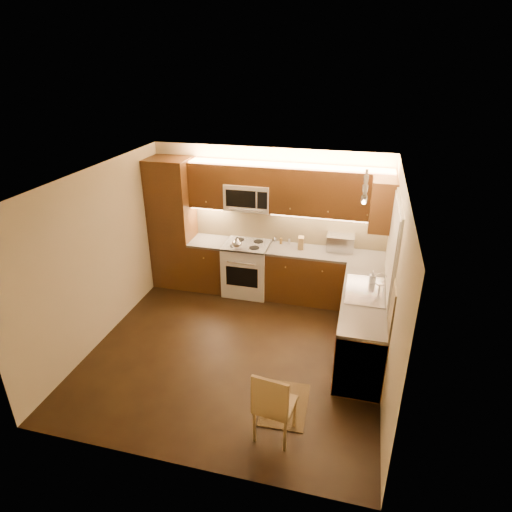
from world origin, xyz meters
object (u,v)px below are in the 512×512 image
(sink, at_px, (366,286))
(toaster_oven, at_px, (340,242))
(soap_bottle, at_px, (373,277))
(microwave, at_px, (249,196))
(dining_chair, at_px, (275,403))
(stove, at_px, (247,268))
(kettle, at_px, (237,243))
(knife_block, at_px, (301,243))

(sink, bearing_deg, toaster_oven, 108.76)
(toaster_oven, height_order, soap_bottle, toaster_oven)
(microwave, relative_size, soap_bottle, 3.89)
(sink, height_order, toaster_oven, toaster_oven)
(soap_bottle, relative_size, dining_chair, 0.22)
(stove, bearing_deg, soap_bottle, -22.79)
(stove, xyz_separation_m, kettle, (-0.11, -0.22, 0.56))
(kettle, distance_m, knife_block, 1.07)
(microwave, height_order, kettle, microwave)
(toaster_oven, xyz_separation_m, dining_chair, (-0.40, -3.23, -0.58))
(sink, relative_size, dining_chair, 0.95)
(stove, height_order, dining_chair, stove)
(microwave, distance_m, toaster_oven, 1.70)
(toaster_oven, xyz_separation_m, soap_bottle, (0.53, -1.07, -0.04))
(sink, distance_m, toaster_oven, 1.39)
(microwave, distance_m, sink, 2.48)
(microwave, xyz_separation_m, knife_block, (0.91, -0.05, -0.72))
(stove, xyz_separation_m, soap_bottle, (2.08, -0.88, 0.54))
(knife_block, bearing_deg, dining_chair, -92.02)
(stove, bearing_deg, microwave, 90.00)
(stove, relative_size, soap_bottle, 4.71)
(dining_chair, bearing_deg, microwave, 117.28)
(sink, bearing_deg, stove, 150.64)
(kettle, relative_size, knife_block, 1.01)
(microwave, relative_size, dining_chair, 0.84)
(microwave, relative_size, kettle, 3.70)
(knife_block, bearing_deg, microwave, 170.63)
(toaster_oven, distance_m, dining_chair, 3.30)
(sink, xyz_separation_m, kettle, (-2.11, 0.90, 0.05))
(knife_block, xyz_separation_m, soap_bottle, (1.17, -0.96, -0.00))
(toaster_oven, relative_size, dining_chair, 0.49)
(kettle, height_order, toaster_oven, toaster_oven)
(kettle, height_order, dining_chair, kettle)
(toaster_oven, bearing_deg, dining_chair, -98.41)
(sink, distance_m, dining_chair, 2.16)
(kettle, bearing_deg, sink, -23.60)
(stove, xyz_separation_m, knife_block, (0.91, 0.09, 0.54))
(toaster_oven, bearing_deg, soap_bottle, -64.85)
(microwave, height_order, soap_bottle, microwave)
(stove, distance_m, toaster_oven, 1.67)
(stove, relative_size, dining_chair, 1.01)
(kettle, bearing_deg, microwave, 72.90)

